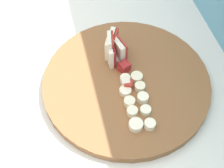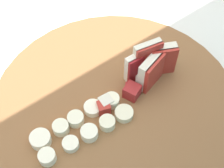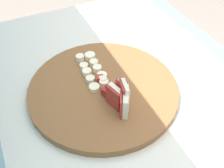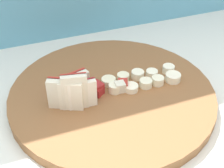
% 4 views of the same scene
% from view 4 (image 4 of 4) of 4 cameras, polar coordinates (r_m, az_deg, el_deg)
% --- Properties ---
extents(tile_backsplash, '(2.40, 0.04, 1.48)m').
position_cam_4_polar(tile_backsplash, '(0.93, -12.63, -2.51)').
color(tile_backsplash, '#5BA3C1').
rests_on(tile_backsplash, ground).
extents(cutting_board, '(0.38, 0.38, 0.02)m').
position_cam_4_polar(cutting_board, '(0.60, 0.01, -1.92)').
color(cutting_board, brown).
rests_on(cutting_board, tiled_countertop).
extents(apple_wedge_fan, '(0.08, 0.05, 0.07)m').
position_cam_4_polar(apple_wedge_fan, '(0.55, -7.01, -1.38)').
color(apple_wedge_fan, '#B22D23').
rests_on(apple_wedge_fan, cutting_board).
extents(apple_dice_pile, '(0.10, 0.03, 0.02)m').
position_cam_4_polar(apple_dice_pile, '(0.59, -1.26, -0.85)').
color(apple_dice_pile, '#B22D23').
rests_on(apple_dice_pile, cutting_board).
extents(banana_slice_rows, '(0.15, 0.06, 0.02)m').
position_cam_4_polar(banana_slice_rows, '(0.62, 5.54, 0.88)').
color(banana_slice_rows, '#F4EAC6').
rests_on(banana_slice_rows, cutting_board).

